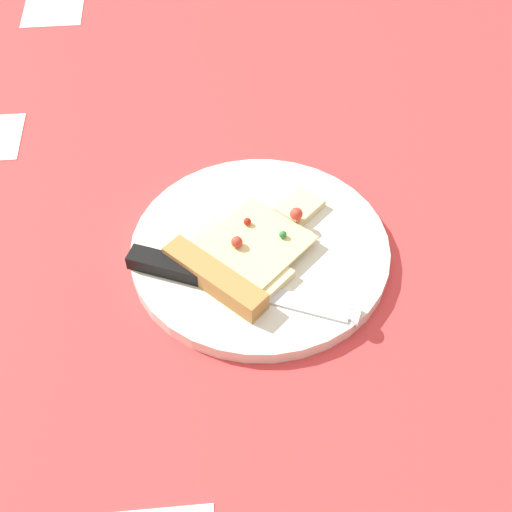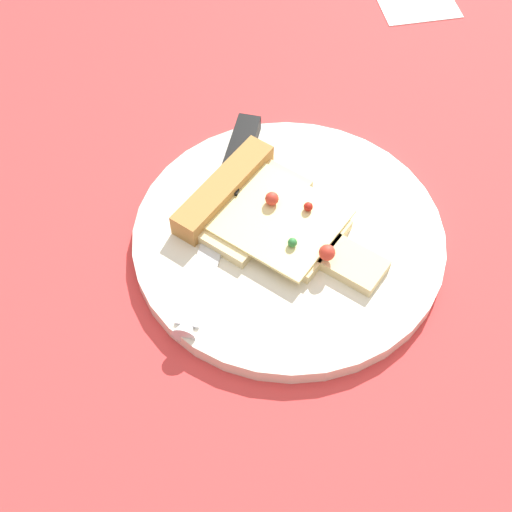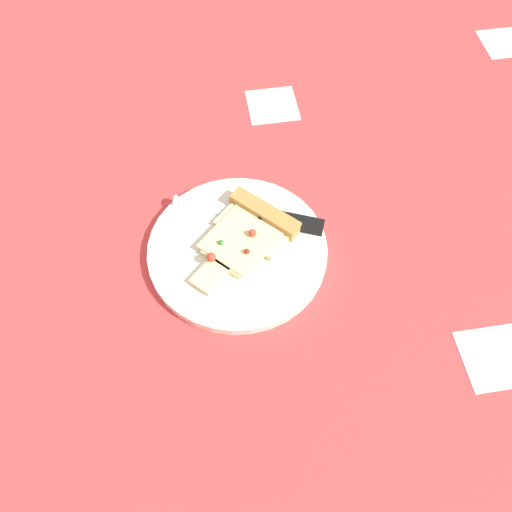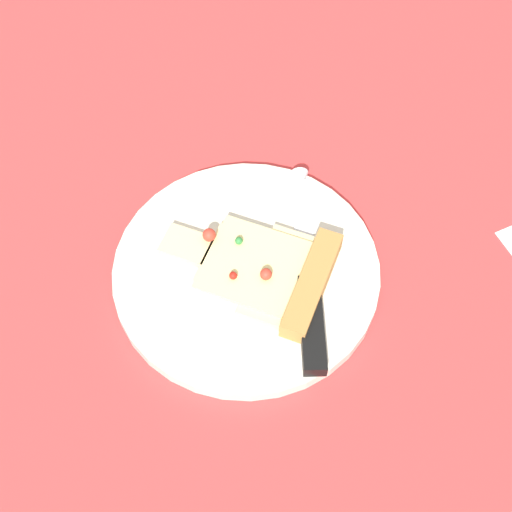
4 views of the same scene
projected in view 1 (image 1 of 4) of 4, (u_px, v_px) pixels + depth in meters
ground_plane at (293, 274)px, 74.34cm from camera, size 150.36×150.36×3.00cm
plate at (260, 250)px, 73.54cm from camera, size 27.33×27.33×1.51cm
pizza_slice at (244, 254)px, 71.09cm from camera, size 17.91×17.73×2.68cm
knife at (218, 279)px, 69.17cm from camera, size 22.91×11.30×2.45cm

